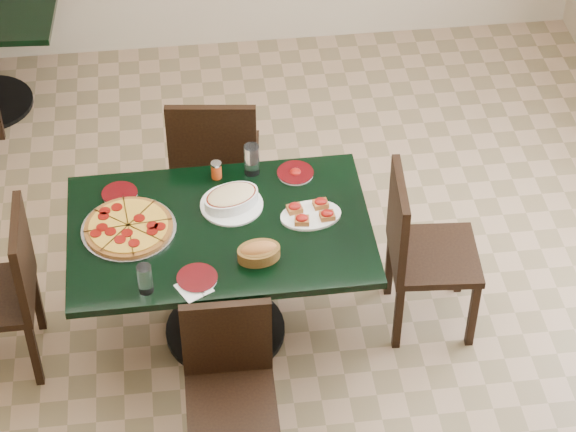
{
  "coord_description": "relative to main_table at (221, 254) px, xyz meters",
  "views": [
    {
      "loc": [
        -0.31,
        -3.89,
        4.44
      ],
      "look_at": [
        0.17,
        0.0,
        0.84
      ],
      "focal_mm": 70.0,
      "sensor_mm": 36.0,
      "label": 1
    }
  ],
  "objects": [
    {
      "name": "side_plate_far_l",
      "position": [
        -0.47,
        0.3,
        0.19
      ],
      "size": [
        0.18,
        0.18,
        0.02
      ],
      "rotation": [
        0.0,
        0.0,
        0.38
      ],
      "color": "white",
      "rests_on": "main_table"
    },
    {
      "name": "floor",
      "position": [
        0.16,
        -0.05,
        -0.57
      ],
      "size": [
        5.5,
        5.5,
        0.0
      ],
      "primitive_type": "plane",
      "color": "#8D6F51",
      "rests_on": "ground"
    },
    {
      "name": "water_glass_a",
      "position": [
        0.2,
        0.39,
        0.27
      ],
      "size": [
        0.08,
        0.08,
        0.17
      ],
      "primitive_type": "cylinder",
      "color": "white",
      "rests_on": "main_table"
    },
    {
      "name": "pepperoni_pizza",
      "position": [
        -0.43,
        0.03,
        0.2
      ],
      "size": [
        0.46,
        0.46,
        0.04
      ],
      "rotation": [
        0.0,
        0.0,
        0.1
      ],
      "color": "#B2B2B9",
      "rests_on": "main_table"
    },
    {
      "name": "chair_left",
      "position": [
        -1.05,
        -0.04,
        -0.05
      ],
      "size": [
        0.44,
        0.44,
        0.93
      ],
      "rotation": [
        0.0,
        0.0,
        -1.56
      ],
      "color": "black",
      "rests_on": "floor"
    },
    {
      "name": "side_plate_near",
      "position": [
        -0.13,
        -0.33,
        0.19
      ],
      "size": [
        0.19,
        0.19,
        0.02
      ],
      "rotation": [
        0.0,
        0.0,
        -0.35
      ],
      "color": "white",
      "rests_on": "main_table"
    },
    {
      "name": "chair_near",
      "position": [
        -0.02,
        -0.72,
        -0.08
      ],
      "size": [
        0.41,
        0.41,
        0.87
      ],
      "rotation": [
        0.0,
        0.0,
        -0.01
      ],
      "color": "black",
      "rests_on": "floor"
    },
    {
      "name": "lasagna_casserole",
      "position": [
        0.07,
        0.15,
        0.23
      ],
      "size": [
        0.33,
        0.31,
        0.09
      ],
      "rotation": [
        0.0,
        0.0,
        0.38
      ],
      "color": "white",
      "rests_on": "main_table"
    },
    {
      "name": "bruschetta_platter",
      "position": [
        0.45,
        0.02,
        0.21
      ],
      "size": [
        0.32,
        0.24,
        0.05
      ],
      "rotation": [
        0.0,
        0.0,
        0.11
      ],
      "color": "white",
      "rests_on": "main_table"
    },
    {
      "name": "side_plate_far_r",
      "position": [
        0.41,
        0.35,
        0.19
      ],
      "size": [
        0.19,
        0.19,
        0.03
      ],
      "rotation": [
        0.0,
        0.0,
        -0.0
      ],
      "color": "white",
      "rests_on": "main_table"
    },
    {
      "name": "chair_far",
      "position": [
        0.02,
        0.75,
        -0.0
      ],
      "size": [
        0.52,
        0.52,
        1.0
      ],
      "rotation": [
        0.0,
        0.0,
        3.02
      ],
      "color": "black",
      "rests_on": "floor"
    },
    {
      "name": "main_table",
      "position": [
        0.0,
        0.0,
        0.0
      ],
      "size": [
        1.47,
        0.95,
        0.75
      ],
      "rotation": [
        0.0,
        0.0,
        0.01
      ],
      "color": "black",
      "rests_on": "floor"
    },
    {
      "name": "bread_basket",
      "position": [
        0.17,
        -0.23,
        0.22
      ],
      "size": [
        0.22,
        0.17,
        0.09
      ],
      "rotation": [
        0.0,
        0.0,
        0.13
      ],
      "color": "brown",
      "rests_on": "main_table"
    },
    {
      "name": "water_glass_b",
      "position": [
        -0.36,
        -0.38,
        0.26
      ],
      "size": [
        0.07,
        0.07,
        0.15
      ],
      "primitive_type": "cylinder",
      "color": "white",
      "rests_on": "main_table"
    },
    {
      "name": "chair_right",
      "position": [
        0.99,
        -0.02,
        -0.04
      ],
      "size": [
        0.47,
        0.47,
        0.95
      ],
      "rotation": [
        0.0,
        0.0,
        1.5
      ],
      "color": "black",
      "rests_on": "floor"
    },
    {
      "name": "pepper_shaker",
      "position": [
        0.01,
        0.37,
        0.23
      ],
      "size": [
        0.05,
        0.05,
        0.09
      ],
      "color": "#D54216",
      "rests_on": "main_table"
    },
    {
      "name": "napkin_setting",
      "position": [
        -0.14,
        -0.39,
        0.18
      ],
      "size": [
        0.18,
        0.18,
        0.01
      ],
      "rotation": [
        0.0,
        0.0,
        0.49
      ],
      "color": "white",
      "rests_on": "main_table"
    }
  ]
}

